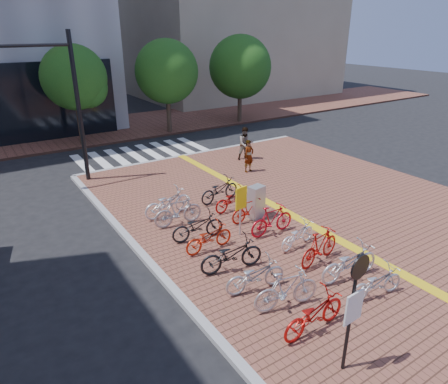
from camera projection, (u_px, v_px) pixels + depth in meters
ground at (303, 266)px, 12.54m from camera, size 120.00×120.00×0.00m
kerb_north at (196, 154)px, 23.29m from camera, size 14.00×0.25×0.15m
far_sidewalk at (98, 130)px, 28.71m from camera, size 70.00×8.00×0.15m
building_beige at (223, 6)px, 42.92m from camera, size 20.00×18.00×18.00m
crosswalk at (143, 154)px, 23.59m from camera, size 7.50×4.00×0.01m
street_trees at (181, 72)px, 26.99m from camera, size 16.20×4.60×6.35m
bike_0 at (314, 313)px, 9.47m from camera, size 1.95×0.74×1.01m
bike_1 at (287, 289)px, 10.24m from camera, size 1.92×0.89×1.11m
bike_2 at (255, 275)px, 10.98m from camera, size 1.88×0.90×0.95m
bike_3 at (231, 255)px, 11.88m from camera, size 2.08×1.03×1.04m
bike_4 at (209, 237)px, 12.98m from camera, size 1.77×0.67×0.92m
bike_5 at (198, 226)px, 13.65m from camera, size 1.93×0.88×0.98m
bike_6 at (178, 211)px, 14.60m from camera, size 1.89×0.66×1.12m
bike_7 at (168, 202)px, 15.39m from camera, size 2.08×0.91×1.06m
bike_8 at (377, 282)px, 10.71m from camera, size 1.78×0.87×0.89m
bike_9 at (349, 262)px, 11.48m from camera, size 2.07×0.91×1.06m
bike_10 at (320, 246)px, 12.26m from camera, size 1.91×0.84×1.11m
bike_11 at (298, 235)px, 13.21m from camera, size 1.70×0.81×0.86m
bike_12 at (272, 220)px, 13.97m from camera, size 1.81×0.53×1.09m
bike_13 at (249, 209)px, 14.93m from camera, size 1.61×0.48×0.96m
bike_14 at (233, 199)px, 15.86m from camera, size 1.80×0.76×0.92m
bike_15 at (219, 190)px, 16.66m from camera, size 1.99×0.91×1.01m
pedestrian_a at (249, 156)px, 19.96m from camera, size 0.65×0.49×1.63m
pedestrian_b at (246, 144)px, 21.79m from camera, size 1.02×0.88×1.80m
utility_box at (256, 202)px, 15.16m from camera, size 0.66×0.53×1.28m
yellow_sign at (241, 202)px, 13.59m from camera, size 0.49×0.15×1.82m
notice_sign at (354, 300)px, 7.88m from camera, size 0.53×0.13×2.85m
traffic_light_pole at (37, 83)px, 16.69m from camera, size 3.61×1.39×6.72m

